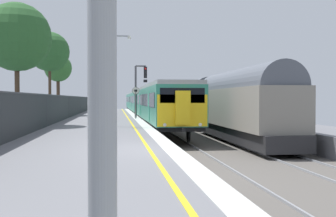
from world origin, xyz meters
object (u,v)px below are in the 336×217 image
object	(u,v)px
freight_train_adjacent_track	(181,101)
background_tree_left	(49,53)
platform_lamp_mid	(114,72)
speed_limit_sign	(136,99)
background_tree_centre	(16,39)
signal_gantry	(139,85)
commuter_train_at_platform	(144,102)
background_tree_right	(57,69)

from	to	relation	value
freight_train_adjacent_track	background_tree_left	distance (m)	15.62
platform_lamp_mid	freight_train_adjacent_track	bearing A→B (deg)	71.53
speed_limit_sign	background_tree_centre	distance (m)	11.53
freight_train_adjacent_track	background_tree_centre	bearing A→B (deg)	-122.85
freight_train_adjacent_track	signal_gantry	size ratio (longest dim) A/B	13.29
platform_lamp_mid	commuter_train_at_platform	bearing A→B (deg)	82.21
speed_limit_sign	platform_lamp_mid	size ratio (longest dim) A/B	0.48
freight_train_adjacent_track	background_tree_left	bearing A→B (deg)	-163.01
speed_limit_sign	background_tree_right	xyz separation A→B (m)	(-8.51, 16.52, 3.52)
freight_train_adjacent_track	speed_limit_sign	world-z (taller)	freight_train_adjacent_track
background_tree_right	freight_train_adjacent_track	bearing A→B (deg)	-12.79
platform_lamp_mid	background_tree_right	size ratio (longest dim) A/B	0.78
background_tree_left	background_tree_centre	xyz separation A→B (m)	(0.63, -16.67, -0.94)
background_tree_centre	background_tree_right	xyz separation A→B (m)	(-0.80, 24.27, -0.13)
commuter_train_at_platform	background_tree_left	distance (m)	13.78
freight_train_adjacent_track	background_tree_right	bearing A→B (deg)	167.21
speed_limit_sign	commuter_train_at_platform	bearing A→B (deg)	83.71
background_tree_left	platform_lamp_mid	bearing A→B (deg)	-70.26
signal_gantry	background_tree_centre	world-z (taller)	background_tree_centre
signal_gantry	speed_limit_sign	world-z (taller)	signal_gantry
background_tree_right	background_tree_centre	bearing A→B (deg)	-88.11
background_tree_right	speed_limit_sign	bearing A→B (deg)	-62.73
speed_limit_sign	background_tree_left	bearing A→B (deg)	133.08
background_tree_left	background_tree_centre	size ratio (longest dim) A/B	1.11
platform_lamp_mid	background_tree_right	world-z (taller)	background_tree_right
signal_gantry	background_tree_centre	distance (m)	13.05
speed_limit_sign	platform_lamp_mid	bearing A→B (deg)	-100.42
background_tree_centre	background_tree_right	size ratio (longest dim) A/B	1.08
commuter_train_at_platform	background_tree_centre	xyz separation A→B (m)	(-9.56, -24.49, 4.06)
signal_gantry	background_tree_centre	size ratio (longest dim) A/B	0.61
background_tree_left	background_tree_centre	bearing A→B (deg)	-87.84
freight_train_adjacent_track	speed_limit_sign	size ratio (longest dim) A/B	23.27
speed_limit_sign	background_tree_right	distance (m)	18.91
background_tree_left	background_tree_right	distance (m)	7.67
speed_limit_sign	background_tree_right	size ratio (longest dim) A/B	0.38
platform_lamp_mid	background_tree_left	size ratio (longest dim) A/B	0.65
platform_lamp_mid	background_tree_left	world-z (taller)	background_tree_left
signal_gantry	speed_limit_sign	size ratio (longest dim) A/B	1.75
signal_gantry	platform_lamp_mid	distance (m)	11.85
background_tree_left	background_tree_right	xyz separation A→B (m)	(-0.17, 7.60, -1.07)
freight_train_adjacent_track	background_tree_right	xyz separation A→B (m)	(-14.36, 3.26, 3.82)
signal_gantry	platform_lamp_mid	bearing A→B (deg)	-100.36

